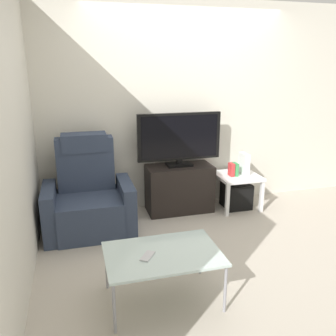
{
  "coord_description": "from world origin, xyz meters",
  "views": [
    {
      "loc": [
        -1.4,
        -3.18,
        1.84
      ],
      "look_at": [
        -0.4,
        0.5,
        0.7
      ],
      "focal_mm": 37.38,
      "sensor_mm": 36.0,
      "label": 1
    }
  ],
  "objects_px": {
    "recliner_armchair": "(88,199)",
    "side_table": "(237,180)",
    "book_middle": "(235,169)",
    "coffee_table": "(163,256)",
    "game_console": "(244,164)",
    "cell_phone": "(148,256)",
    "book_leftmost": "(231,170)",
    "subwoofer_box": "(236,195)",
    "tv_stand": "(179,188)",
    "television": "(179,138)"
  },
  "relations": [
    {
      "from": "tv_stand",
      "to": "cell_phone",
      "type": "xyz_separation_m",
      "value": [
        -0.78,
        -1.72,
        0.13
      ]
    },
    {
      "from": "side_table",
      "to": "book_middle",
      "type": "distance_m",
      "value": 0.16
    },
    {
      "from": "book_leftmost",
      "to": "subwoofer_box",
      "type": "bearing_deg",
      "value": 11.31
    },
    {
      "from": "subwoofer_box",
      "to": "book_middle",
      "type": "xyz_separation_m",
      "value": [
        -0.05,
        -0.02,
        0.37
      ]
    },
    {
      "from": "recliner_armchair",
      "to": "game_console",
      "type": "height_order",
      "value": "recliner_armchair"
    },
    {
      "from": "recliner_armchair",
      "to": "cell_phone",
      "type": "relative_size",
      "value": 7.2
    },
    {
      "from": "television",
      "to": "recliner_armchair",
      "type": "height_order",
      "value": "television"
    },
    {
      "from": "television",
      "to": "side_table",
      "type": "height_order",
      "value": "television"
    },
    {
      "from": "television",
      "to": "side_table",
      "type": "bearing_deg",
      "value": -8.29
    },
    {
      "from": "television",
      "to": "side_table",
      "type": "distance_m",
      "value": 0.96
    },
    {
      "from": "side_table",
      "to": "cell_phone",
      "type": "xyz_separation_m",
      "value": [
        -1.54,
        -1.63,
        0.05
      ]
    },
    {
      "from": "side_table",
      "to": "subwoofer_box",
      "type": "xyz_separation_m",
      "value": [
        0.0,
        0.0,
        -0.21
      ]
    },
    {
      "from": "side_table",
      "to": "game_console",
      "type": "xyz_separation_m",
      "value": [
        0.09,
        0.01,
        0.21
      ]
    },
    {
      "from": "television",
      "to": "coffee_table",
      "type": "bearing_deg",
      "value": -110.92
    },
    {
      "from": "game_console",
      "to": "cell_phone",
      "type": "relative_size",
      "value": 1.86
    },
    {
      "from": "recliner_armchair",
      "to": "side_table",
      "type": "height_order",
      "value": "recliner_armchair"
    },
    {
      "from": "television",
      "to": "book_leftmost",
      "type": "relative_size",
      "value": 6.36
    },
    {
      "from": "tv_stand",
      "to": "subwoofer_box",
      "type": "height_order",
      "value": "tv_stand"
    },
    {
      "from": "recliner_armchair",
      "to": "subwoofer_box",
      "type": "relative_size",
      "value": 3.25
    },
    {
      "from": "book_middle",
      "to": "coffee_table",
      "type": "relative_size",
      "value": 0.18
    },
    {
      "from": "tv_stand",
      "to": "book_middle",
      "type": "bearing_deg",
      "value": -8.94
    },
    {
      "from": "game_console",
      "to": "cell_phone",
      "type": "xyz_separation_m",
      "value": [
        -1.63,
        -1.64,
        -0.16
      ]
    },
    {
      "from": "television",
      "to": "recliner_armchair",
      "type": "distance_m",
      "value": 1.32
    },
    {
      "from": "tv_stand",
      "to": "subwoofer_box",
      "type": "bearing_deg",
      "value": -6.92
    },
    {
      "from": "subwoofer_box",
      "to": "cell_phone",
      "type": "height_order",
      "value": "cell_phone"
    },
    {
      "from": "tv_stand",
      "to": "side_table",
      "type": "height_order",
      "value": "tv_stand"
    },
    {
      "from": "book_leftmost",
      "to": "cell_phone",
      "type": "relative_size",
      "value": 1.11
    },
    {
      "from": "book_middle",
      "to": "coffee_table",
      "type": "distance_m",
      "value": 2.1
    },
    {
      "from": "subwoofer_box",
      "to": "tv_stand",
      "type": "bearing_deg",
      "value": 173.08
    },
    {
      "from": "tv_stand",
      "to": "cell_phone",
      "type": "distance_m",
      "value": 1.9
    },
    {
      "from": "recliner_armchair",
      "to": "coffee_table",
      "type": "xyz_separation_m",
      "value": [
        0.5,
        -1.46,
        0.03
      ]
    },
    {
      "from": "subwoofer_box",
      "to": "book_middle",
      "type": "distance_m",
      "value": 0.37
    },
    {
      "from": "recliner_armchair",
      "to": "side_table",
      "type": "bearing_deg",
      "value": -0.3
    },
    {
      "from": "book_middle",
      "to": "cell_phone",
      "type": "distance_m",
      "value": 2.2
    },
    {
      "from": "subwoofer_box",
      "to": "book_leftmost",
      "type": "bearing_deg",
      "value": -168.69
    },
    {
      "from": "tv_stand",
      "to": "game_console",
      "type": "bearing_deg",
      "value": -5.54
    },
    {
      "from": "book_leftmost",
      "to": "book_middle",
      "type": "bearing_deg",
      "value": 0.0
    },
    {
      "from": "recliner_armchair",
      "to": "game_console",
      "type": "xyz_separation_m",
      "value": [
        2.01,
        0.16,
        0.22
      ]
    },
    {
      "from": "television",
      "to": "cell_phone",
      "type": "distance_m",
      "value": 1.98
    },
    {
      "from": "game_console",
      "to": "book_middle",
      "type": "bearing_deg",
      "value": -167.63
    },
    {
      "from": "side_table",
      "to": "coffee_table",
      "type": "distance_m",
      "value": 2.14
    },
    {
      "from": "subwoofer_box",
      "to": "book_leftmost",
      "type": "relative_size",
      "value": 2.0
    },
    {
      "from": "book_leftmost",
      "to": "cell_phone",
      "type": "distance_m",
      "value": 2.17
    },
    {
      "from": "book_middle",
      "to": "cell_phone",
      "type": "relative_size",
      "value": 1.11
    },
    {
      "from": "television",
      "to": "recliner_armchair",
      "type": "xyz_separation_m",
      "value": [
        -1.15,
        -0.26,
        -0.58
      ]
    },
    {
      "from": "game_console",
      "to": "recliner_armchair",
      "type": "bearing_deg",
      "value": -175.56
    },
    {
      "from": "tv_stand",
      "to": "side_table",
      "type": "bearing_deg",
      "value": -6.92
    },
    {
      "from": "television",
      "to": "subwoofer_box",
      "type": "distance_m",
      "value": 1.1
    },
    {
      "from": "recliner_armchair",
      "to": "coffee_table",
      "type": "distance_m",
      "value": 1.54
    },
    {
      "from": "subwoofer_box",
      "to": "cell_phone",
      "type": "relative_size",
      "value": 2.22
    }
  ]
}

